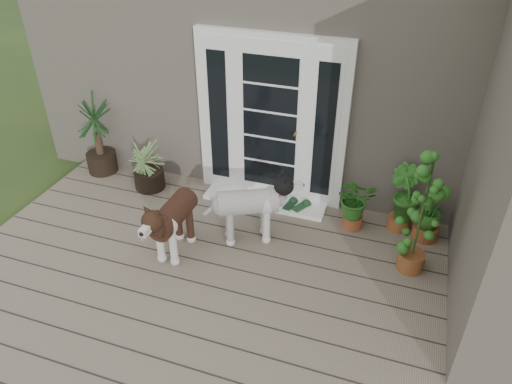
% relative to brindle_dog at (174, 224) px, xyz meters
% --- Properties ---
extents(deck, '(6.20, 4.60, 0.12)m').
position_rel_brindle_dog_xyz_m(deck, '(0.85, -0.73, -0.44)').
color(deck, '#6B5B4C').
rests_on(deck, ground).
extents(house_main, '(7.40, 4.00, 3.10)m').
position_rel_brindle_dog_xyz_m(house_main, '(0.85, 3.52, 1.05)').
color(house_main, '#665E54').
rests_on(house_main, ground).
extents(door_unit, '(1.90, 0.14, 2.15)m').
position_rel_brindle_dog_xyz_m(door_unit, '(0.65, 1.47, 0.70)').
color(door_unit, white).
rests_on(door_unit, deck).
extents(door_step, '(1.60, 0.40, 0.05)m').
position_rel_brindle_dog_xyz_m(door_step, '(0.65, 1.27, -0.35)').
color(door_step, white).
rests_on(door_step, deck).
extents(brindle_dog, '(0.40, 0.91, 0.75)m').
position_rel_brindle_dog_xyz_m(brindle_dog, '(0.00, 0.00, 0.00)').
color(brindle_dog, '#3F2217').
rests_on(brindle_dog, deck).
extents(white_dog, '(1.00, 0.76, 0.76)m').
position_rel_brindle_dog_xyz_m(white_dog, '(0.70, 0.47, 0.00)').
color(white_dog, beige).
rests_on(white_dog, deck).
extents(spider_plant, '(0.84, 0.84, 0.72)m').
position_rel_brindle_dog_xyz_m(spider_plant, '(-0.96, 1.09, -0.02)').
color(spider_plant, '#A5B670').
rests_on(spider_plant, deck).
extents(yucca, '(0.80, 0.80, 1.14)m').
position_rel_brindle_dog_xyz_m(yucca, '(-1.83, 1.27, 0.19)').
color(yucca, black).
rests_on(yucca, deck).
extents(herb_a, '(0.61, 0.61, 0.60)m').
position_rel_brindle_dog_xyz_m(herb_a, '(1.82, 1.10, -0.08)').
color(herb_a, '#1C4E16').
rests_on(herb_a, deck).
extents(herb_b, '(0.58, 0.58, 0.62)m').
position_rel_brindle_dog_xyz_m(herb_b, '(2.35, 1.27, -0.07)').
color(herb_b, '#1B4E16').
rests_on(herb_b, deck).
extents(herb_c, '(0.42, 0.42, 0.54)m').
position_rel_brindle_dog_xyz_m(herb_c, '(2.66, 1.18, -0.11)').
color(herb_c, '#285618').
rests_on(herb_c, deck).
extents(sapling, '(0.57, 0.57, 1.51)m').
position_rel_brindle_dog_xyz_m(sapling, '(2.54, 0.56, 0.38)').
color(sapling, '#205A19').
rests_on(sapling, deck).
extents(clog_left, '(0.19, 0.32, 0.09)m').
position_rel_brindle_dog_xyz_m(clog_left, '(1.00, 1.24, -0.33)').
color(clog_left, black).
rests_on(clog_left, deck).
extents(clog_right, '(0.28, 0.34, 0.09)m').
position_rel_brindle_dog_xyz_m(clog_right, '(1.15, 1.24, -0.33)').
color(clog_right, '#153618').
rests_on(clog_right, deck).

